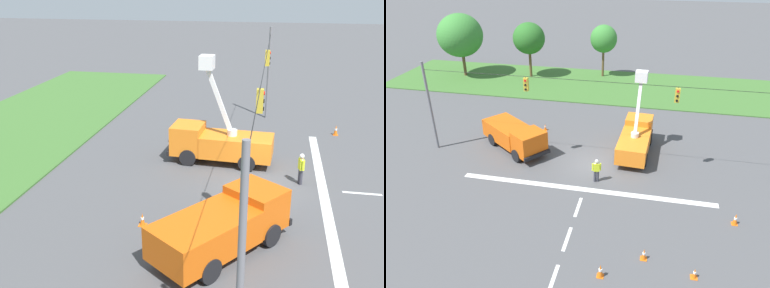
# 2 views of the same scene
# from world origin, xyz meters

# --- Properties ---
(ground_plane) EXTENTS (200.00, 200.00, 0.00)m
(ground_plane) POSITION_xyz_m (0.00, 0.00, 0.00)
(ground_plane) COLOR #4C4C4F
(lane_markings) EXTENTS (17.60, 15.25, 0.01)m
(lane_markings) POSITION_xyz_m (0.00, -4.90, 0.00)
(lane_markings) COLOR silver
(lane_markings) RESTS_ON ground
(signal_gantry) EXTENTS (26.20, 0.33, 7.20)m
(signal_gantry) POSITION_xyz_m (0.07, -0.00, 4.25)
(signal_gantry) COLOR slate
(signal_gantry) RESTS_ON ground
(utility_truck_bucket_lift) EXTENTS (2.60, 6.36, 6.49)m
(utility_truck_bucket_lift) POSITION_xyz_m (2.96, 2.61, 1.36)
(utility_truck_bucket_lift) COLOR orange
(utility_truck_bucket_lift) RESTS_ON ground
(utility_truck_support_near) EXTENTS (6.47, 5.68, 2.23)m
(utility_truck_support_near) POSITION_xyz_m (-6.60, 1.12, 1.21)
(utility_truck_support_near) COLOR #D6560F
(utility_truck_support_near) RESTS_ON ground
(road_worker) EXTENTS (0.63, 0.34, 1.77)m
(road_worker) POSITION_xyz_m (0.63, -2.23, 1.00)
(road_worker) COLOR #383842
(road_worker) RESTS_ON ground
(traffic_cone_foreground_left) EXTENTS (0.36, 0.36, 0.75)m
(traffic_cone_foreground_left) POSITION_xyz_m (9.50, -5.07, 0.37)
(traffic_cone_foreground_left) COLOR orange
(traffic_cone_foreground_left) RESTS_ON ground
(traffic_cone_foreground_right) EXTENTS (0.36, 0.36, 0.62)m
(traffic_cone_foreground_right) POSITION_xyz_m (-5.25, 4.99, 0.30)
(traffic_cone_foreground_right) COLOR orange
(traffic_cone_foreground_right) RESTS_ON ground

